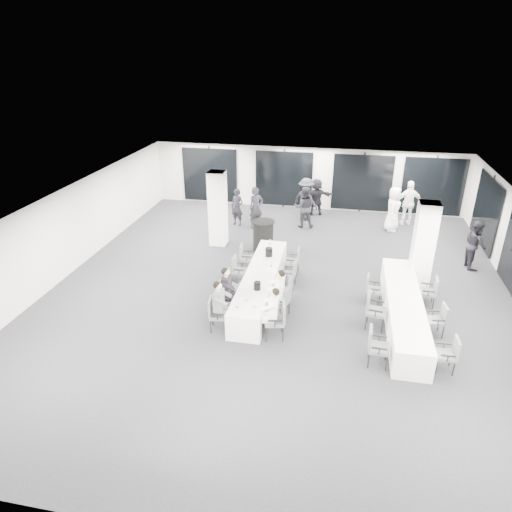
{
  "coord_description": "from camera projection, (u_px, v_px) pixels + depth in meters",
  "views": [
    {
      "loc": [
        1.69,
        -12.26,
        6.94
      ],
      "look_at": [
        -0.68,
        -0.2,
        1.21
      ],
      "focal_mm": 32.0,
      "sensor_mm": 36.0,
      "label": 1
    }
  ],
  "objects": [
    {
      "name": "chair_side_right_mid",
      "position": [
        439.0,
        318.0,
        11.8
      ],
      "size": [
        0.5,
        0.54,
        0.87
      ],
      "rotation": [
        0.0,
        0.0,
        1.71
      ],
      "color": "#515459",
      "rests_on": "floor"
    },
    {
      "name": "water_bottle_a",
      "position": [
        237.0,
        306.0,
        11.67
      ],
      "size": [
        0.06,
        0.06,
        0.2
      ],
      "primitive_type": "cylinder",
      "color": "silver",
      "rests_on": "banquet_table_main"
    },
    {
      "name": "ice_bucket_near",
      "position": [
        257.0,
        286.0,
        12.62
      ],
      "size": [
        0.2,
        0.2,
        0.22
      ],
      "primitive_type": "cylinder",
      "color": "black",
      "rests_on": "banquet_table_main"
    },
    {
      "name": "plate_a",
      "position": [
        246.0,
        301.0,
        12.09
      ],
      "size": [
        0.19,
        0.19,
        0.03
      ],
      "color": "white",
      "rests_on": "banquet_table_main"
    },
    {
      "name": "banquet_table_main",
      "position": [
        260.0,
        284.0,
        13.73
      ],
      "size": [
        0.9,
        5.0,
        0.75
      ],
      "primitive_type": "cube",
      "color": "silver",
      "rests_on": "floor"
    },
    {
      "name": "room",
      "position": [
        313.0,
        238.0,
        14.38
      ],
      "size": [
        14.04,
        16.04,
        2.84
      ],
      "color": "black",
      "rests_on": "ground"
    },
    {
      "name": "water_bottle_b",
      "position": [
        271.0,
        265.0,
        13.82
      ],
      "size": [
        0.07,
        0.07,
        0.22
      ],
      "primitive_type": "cylinder",
      "color": "silver",
      "rests_on": "banquet_table_main"
    },
    {
      "name": "cocktail_table",
      "position": [
        263.0,
        236.0,
        16.58
      ],
      "size": [
        0.84,
        0.84,
        1.17
      ],
      "color": "black",
      "rests_on": "floor"
    },
    {
      "name": "plate_c",
      "position": [
        259.0,
        283.0,
        12.99
      ],
      "size": [
        0.2,
        0.2,
        0.03
      ],
      "color": "white",
      "rests_on": "banquet_table_main"
    },
    {
      "name": "chair_side_right_far",
      "position": [
        430.0,
        290.0,
        13.11
      ],
      "size": [
        0.48,
        0.53,
        0.91
      ],
      "rotation": [
        0.0,
        0.0,
        1.51
      ],
      "color": "#515459",
      "rests_on": "floor"
    },
    {
      "name": "wine_glass",
      "position": [
        253.0,
        308.0,
        11.46
      ],
      "size": [
        0.08,
        0.08,
        0.22
      ],
      "color": "silver",
      "rests_on": "banquet_table_main"
    },
    {
      "name": "chair_main_right_mid",
      "position": [
        286.0,
        289.0,
        13.23
      ],
      "size": [
        0.5,
        0.53,
        0.86
      ],
      "rotation": [
        0.0,
        0.0,
        1.41
      ],
      "color": "#515459",
      "rests_on": "floor"
    },
    {
      "name": "standing_guest_a",
      "position": [
        256.0,
        205.0,
        18.58
      ],
      "size": [
        0.91,
        0.89,
        1.94
      ],
      "primitive_type": "imported",
      "rotation": [
        0.0,
        0.0,
        0.67
      ],
      "color": "black",
      "rests_on": "floor"
    },
    {
      "name": "chair_main_right_fourth",
      "position": [
        291.0,
        272.0,
        14.09
      ],
      "size": [
        0.49,
        0.54,
        0.93
      ],
      "rotation": [
        0.0,
        0.0,
        1.52
      ],
      "color": "#515459",
      "rests_on": "floor"
    },
    {
      "name": "chair_main_right_far",
      "position": [
        294.0,
        260.0,
        14.96
      ],
      "size": [
        0.46,
        0.52,
        0.91
      ],
      "rotation": [
        0.0,
        0.0,
        1.56
      ],
      "color": "#515459",
      "rests_on": "floor"
    },
    {
      "name": "chair_main_left_far",
      "position": [
        245.0,
        256.0,
        15.25
      ],
      "size": [
        0.49,
        0.53,
        0.89
      ],
      "rotation": [
        0.0,
        0.0,
        -1.48
      ],
      "color": "#515459",
      "rests_on": "floor"
    },
    {
      "name": "chair_main_left_near",
      "position": [
        215.0,
        312.0,
        12.01
      ],
      "size": [
        0.52,
        0.56,
        0.92
      ],
      "rotation": [
        0.0,
        0.0,
        -1.43
      ],
      "color": "#515459",
      "rests_on": "floor"
    },
    {
      "name": "column_left",
      "position": [
        218.0,
        209.0,
        16.88
      ],
      "size": [
        0.6,
        0.6,
        2.8
      ],
      "primitive_type": "cube",
      "color": "white",
      "rests_on": "floor"
    },
    {
      "name": "standing_guest_d",
      "position": [
        409.0,
        200.0,
        18.9
      ],
      "size": [
        1.34,
        0.89,
        2.12
      ],
      "primitive_type": "imported",
      "rotation": [
        0.0,
        0.0,
        3.3
      ],
      "color": "white",
      "rests_on": "floor"
    },
    {
      "name": "chair_main_left_second",
      "position": [
        223.0,
        296.0,
        12.73
      ],
      "size": [
        0.52,
        0.57,
        0.95
      ],
      "rotation": [
        0.0,
        0.0,
        -1.65
      ],
      "color": "#515459",
      "rests_on": "floor"
    },
    {
      "name": "chair_main_right_near",
      "position": [
        278.0,
        318.0,
        11.66
      ],
      "size": [
        0.61,
        0.64,
        1.02
      ],
      "rotation": [
        0.0,
        0.0,
        1.78
      ],
      "color": "#515459",
      "rests_on": "floor"
    },
    {
      "name": "seated_guest_d",
      "position": [
        277.0,
        290.0,
        12.49
      ],
      "size": [
        0.5,
        0.38,
        1.44
      ],
      "rotation": [
        0.0,
        0.0,
        1.57
      ],
      "color": "white",
      "rests_on": "floor"
    },
    {
      "name": "standing_guest_b",
      "position": [
        304.0,
        205.0,
        18.65
      ],
      "size": [
        1.01,
        0.69,
        1.95
      ],
      "primitive_type": "imported",
      "rotation": [
        0.0,
        0.0,
        3.28
      ],
      "color": "black",
      "rests_on": "floor"
    },
    {
      "name": "ice_bucket_far",
      "position": [
        269.0,
        252.0,
        14.6
      ],
      "size": [
        0.24,
        0.24,
        0.27
      ],
      "primitive_type": "cylinder",
      "color": "black",
      "rests_on": "banquet_table_main"
    },
    {
      "name": "seated_guest_c",
      "position": [
        271.0,
        310.0,
        11.58
      ],
      "size": [
        0.5,
        0.38,
        1.44
      ],
      "rotation": [
        0.0,
        0.0,
        1.57
      ],
      "color": "white",
      "rests_on": "floor"
    },
    {
      "name": "chair_side_left_mid",
      "position": [
        373.0,
        308.0,
        12.11
      ],
      "size": [
        0.57,
        0.62,
        1.01
      ],
      "rotation": [
        0.0,
        0.0,
        -1.71
      ],
      "color": "#515459",
      "rests_on": "floor"
    },
    {
      "name": "column_right",
      "position": [
        423.0,
        247.0,
        13.69
      ],
      "size": [
        0.6,
        0.6,
        2.8
      ],
      "primitive_type": "cube",
      "color": "white",
      "rests_on": "floor"
    },
    {
      "name": "chair_side_right_near",
      "position": [
        449.0,
        352.0,
        10.47
      ],
      "size": [
        0.46,
        0.51,
        0.89
      ],
      "rotation": [
        0.0,
        0.0,
        1.59
      ],
      "color": "#515459",
      "rests_on": "floor"
    },
    {
      "name": "banquet_table_side",
      "position": [
        403.0,
        310.0,
        12.38
      ],
      "size": [
        0.9,
        5.0,
        0.75
      ],
      "primitive_type": "cube",
      "color": "silver",
      "rests_on": "floor"
    },
    {
      "name": "chair_main_right_second",
      "position": [
        283.0,
        300.0,
        12.56
      ],
      "size": [
        0.58,
        0.6,
        0.95
      ],
      "rotation": [
        0.0,
        0.0,
        1.33
      ],
      "color": "#515459",
      "rests_on": "floor"
    },
    {
      "name": "standing_guest_f",
      "position": [
        316.0,
        194.0,
        20.04
      ],
      "size": [
        1.82,
        1.04,
        1.86
      ],
      "primitive_type": "imported",
      "rotation": [
        0.0,
        0.0,
        3.38
      ],
      "color": "black",
      "rests_on": "floor"
    },
    {
      "name": "seated_guest_a",
      "position": [
        221.0,
        303.0,
        11.87
      ],
      "size": [
        0.5,
        0.38,
        1.44
      ],
      "rotation": [
        0.0,
        0.0,
        -1.57
      ],
      "color": "#585B60",
      "rests_on": "floor"
    },
    {
      "name": "standing_guest_g",
      "position": [
        237.0,
        205.0,
        18.89
      ],
      "size": [
        0.78,
        0.71,
        1.76
      ],
      "primitive_type": "imported",
      "rotation": [
        0.0,
        0.0,
        -0.34
      ],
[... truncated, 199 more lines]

